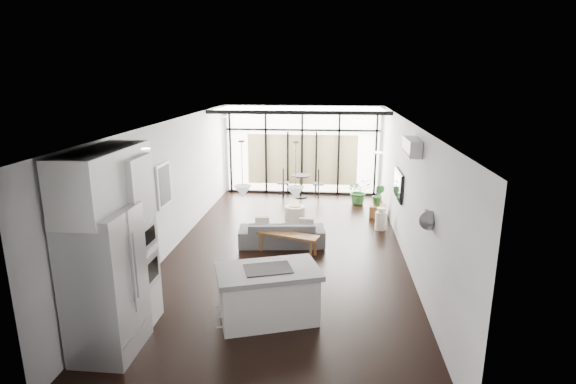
% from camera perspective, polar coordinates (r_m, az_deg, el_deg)
% --- Properties ---
extents(floor, '(5.00, 10.00, 0.00)m').
position_cam_1_polar(floor, '(9.88, -0.17, -7.47)').
color(floor, black).
rests_on(floor, ground).
extents(ceiling, '(5.00, 10.00, 0.00)m').
position_cam_1_polar(ceiling, '(9.19, -0.18, 8.90)').
color(ceiling, white).
rests_on(ceiling, ground).
extents(wall_left, '(0.02, 10.00, 2.80)m').
position_cam_1_polar(wall_left, '(10.00, -14.59, 0.75)').
color(wall_left, silver).
rests_on(wall_left, ground).
extents(wall_right, '(0.02, 10.00, 2.80)m').
position_cam_1_polar(wall_right, '(9.53, 14.96, 0.05)').
color(wall_right, silver).
rests_on(wall_right, ground).
extents(wall_back, '(5.00, 0.02, 2.80)m').
position_cam_1_polar(wall_back, '(14.32, 1.83, 5.35)').
color(wall_back, silver).
rests_on(wall_back, ground).
extents(wall_front, '(5.00, 0.02, 2.80)m').
position_cam_1_polar(wall_front, '(4.81, -6.32, -14.42)').
color(wall_front, silver).
rests_on(wall_front, ground).
extents(glazing, '(5.00, 0.20, 2.80)m').
position_cam_1_polar(glazing, '(14.20, 1.79, 5.27)').
color(glazing, black).
rests_on(glazing, ground).
extents(skylight, '(4.70, 1.90, 0.06)m').
position_cam_1_polar(skylight, '(13.17, 1.58, 10.53)').
color(skylight, white).
rests_on(skylight, ceiling).
extents(neighbour_building, '(3.50, 0.02, 1.60)m').
position_cam_1_polar(neighbour_building, '(14.32, 1.80, 4.13)').
color(neighbour_building, beige).
rests_on(neighbour_building, ground).
extents(island, '(1.78, 1.38, 0.85)m').
position_cam_1_polar(island, '(7.14, -2.52, -12.86)').
color(island, silver).
rests_on(island, floor).
extents(cooktop, '(0.83, 0.68, 0.01)m').
position_cam_1_polar(cooktop, '(6.95, -2.56, -9.70)').
color(cooktop, black).
rests_on(cooktop, island).
extents(fridge, '(0.79, 0.98, 2.04)m').
position_cam_1_polar(fridge, '(6.62, -22.21, -10.66)').
color(fridge, '#ADADB3').
rests_on(fridge, floor).
extents(appliance_column, '(0.68, 0.71, 2.62)m').
position_cam_1_polar(appliance_column, '(7.08, -19.80, -6.20)').
color(appliance_column, silver).
rests_on(appliance_column, floor).
extents(upper_cabinets, '(0.62, 1.75, 0.86)m').
position_cam_1_polar(upper_cabinets, '(6.52, -22.35, 1.35)').
color(upper_cabinets, silver).
rests_on(upper_cabinets, wall_left).
extents(pendant_left, '(0.26, 0.26, 0.18)m').
position_cam_1_polar(pendant_left, '(6.80, -5.76, 0.06)').
color(pendant_left, white).
rests_on(pendant_left, ceiling).
extents(pendant_right, '(0.26, 0.26, 0.18)m').
position_cam_1_polar(pendant_right, '(6.69, 0.97, -0.10)').
color(pendant_right, white).
rests_on(pendant_right, ceiling).
extents(sofa, '(1.97, 0.77, 0.75)m').
position_cam_1_polar(sofa, '(10.11, -0.79, -4.68)').
color(sofa, '#4B4B4D').
rests_on(sofa, floor).
extents(console_bench, '(1.41, 0.76, 0.44)m').
position_cam_1_polar(console_bench, '(9.69, -0.05, -6.52)').
color(console_bench, brown).
rests_on(console_bench, floor).
extents(pouf, '(0.67, 0.67, 0.42)m').
position_cam_1_polar(pouf, '(11.68, 0.86, -2.82)').
color(pouf, beige).
rests_on(pouf, floor).
extents(crate, '(0.47, 0.47, 0.32)m').
position_cam_1_polar(crate, '(12.34, 11.30, -2.40)').
color(crate, brown).
rests_on(crate, floor).
extents(plant_tall, '(0.92, 0.97, 0.60)m').
position_cam_1_polar(plant_tall, '(13.46, 8.97, -0.22)').
color(plant_tall, '#2D642C').
rests_on(plant_tall, floor).
extents(plant_crate, '(0.50, 0.66, 0.26)m').
position_cam_1_polar(plant_crate, '(12.26, 11.37, -1.11)').
color(plant_crate, '#2D642C').
rests_on(plant_crate, crate).
extents(milk_can, '(0.31, 0.31, 0.56)m').
position_cam_1_polar(milk_can, '(11.32, 11.72, -3.33)').
color(milk_can, beige).
rests_on(milk_can, floor).
extents(bistro_set, '(1.59, 0.66, 0.76)m').
position_cam_1_polar(bistro_set, '(13.97, 1.63, 0.83)').
color(bistro_set, black).
rests_on(bistro_set, floor).
extents(tv, '(0.05, 1.10, 0.65)m').
position_cam_1_polar(tv, '(10.50, 13.86, 0.90)').
color(tv, black).
rests_on(tv, wall_right).
extents(ac_unit, '(0.22, 0.90, 0.30)m').
position_cam_1_polar(ac_unit, '(8.53, 15.46, 5.54)').
color(ac_unit, silver).
rests_on(ac_unit, wall_right).
extents(framed_art, '(0.04, 0.70, 0.90)m').
position_cam_1_polar(framed_art, '(9.50, -15.49, 0.89)').
color(framed_art, black).
rests_on(framed_art, wall_left).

